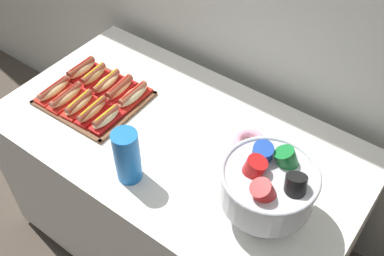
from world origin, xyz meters
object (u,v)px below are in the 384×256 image
at_px(hot_dog_0, 54,90).
at_px(hot_dog_3, 93,111).
at_px(hot_dog_9, 133,96).
at_px(hot_dog_4, 106,119).
at_px(hot_dog_2, 79,104).
at_px(cup_stack, 127,156).
at_px(hot_dog_1, 66,97).
at_px(serving_tray, 94,98).
at_px(hot_dog_8, 120,89).
at_px(donut, 250,142).
at_px(buffet_table, 180,192).
at_px(punch_bowl, 269,185).
at_px(hot_dog_6, 94,76).
at_px(hot_dog_7, 107,83).
at_px(hot_dog_5, 81,70).

relative_size(hot_dog_0, hot_dog_3, 1.06).
bearing_deg(hot_dog_9, hot_dog_4, -88.45).
bearing_deg(hot_dog_2, cup_stack, -18.83).
relative_size(hot_dog_0, cup_stack, 0.81).
relative_size(hot_dog_1, hot_dog_2, 1.04).
bearing_deg(serving_tray, hot_dog_8, 49.27).
bearing_deg(donut, cup_stack, -124.97).
xyz_separation_m(buffet_table, punch_bowl, (0.45, -0.12, 0.54)).
xyz_separation_m(hot_dog_1, punch_bowl, (0.95, 0.01, 0.13)).
relative_size(hot_dog_0, hot_dog_8, 0.99).
height_order(hot_dog_0, hot_dog_9, hot_dog_9).
height_order(serving_tray, hot_dog_6, hot_dog_6).
bearing_deg(hot_dog_4, hot_dog_2, -178.45).
xyz_separation_m(punch_bowl, cup_stack, (-0.47, -0.15, -0.05)).
distance_m(hot_dog_8, donut, 0.61).
bearing_deg(hot_dog_0, buffet_table, 13.22).
xyz_separation_m(hot_dog_7, hot_dog_9, (0.15, 0.00, 0.00)).
height_order(hot_dog_8, punch_bowl, punch_bowl).
distance_m(hot_dog_2, punch_bowl, 0.88).
distance_m(hot_dog_7, hot_dog_8, 0.08).
distance_m(hot_dog_3, hot_dog_4, 0.08).
bearing_deg(cup_stack, hot_dog_1, 164.21).
relative_size(hot_dog_0, hot_dog_7, 1.04).
height_order(serving_tray, hot_dog_7, hot_dog_7).
bearing_deg(cup_stack, hot_dog_5, 151.78).
relative_size(buffet_table, hot_dog_2, 8.53).
bearing_deg(hot_dog_3, hot_dog_2, -178.45).
relative_size(serving_tray, punch_bowl, 1.33).
bearing_deg(hot_dog_2, hot_dog_4, 1.55).
height_order(hot_dog_0, hot_dog_6, hot_dog_6).
distance_m(hot_dog_6, cup_stack, 0.57).
xyz_separation_m(hot_dog_5, cup_stack, (0.55, -0.30, 0.07)).
bearing_deg(hot_dog_9, hot_dog_0, -149.64).
distance_m(serving_tray, cup_stack, 0.47).
distance_m(serving_tray, punch_bowl, 0.89).
xyz_separation_m(serving_tray, hot_dog_3, (0.08, -0.08, 0.03)).
height_order(hot_dog_1, donut, hot_dog_1).
distance_m(hot_dog_5, cup_stack, 0.63).
bearing_deg(hot_dog_7, serving_tray, -88.45).
height_order(hot_dog_1, hot_dog_9, hot_dog_9).
height_order(punch_bowl, cup_stack, punch_bowl).
bearing_deg(donut, hot_dog_6, -173.23).
bearing_deg(buffet_table, hot_dog_1, -165.06).
bearing_deg(hot_dog_0, hot_dog_1, 1.55).
bearing_deg(buffet_table, hot_dog_5, 176.79).
xyz_separation_m(hot_dog_8, donut, (0.60, 0.08, -0.02)).
height_order(serving_tray, hot_dog_3, hot_dog_3).
xyz_separation_m(hot_dog_9, cup_stack, (0.25, -0.31, 0.07)).
distance_m(hot_dog_3, hot_dog_5, 0.28).
bearing_deg(hot_dog_3, hot_dog_5, 145.29).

